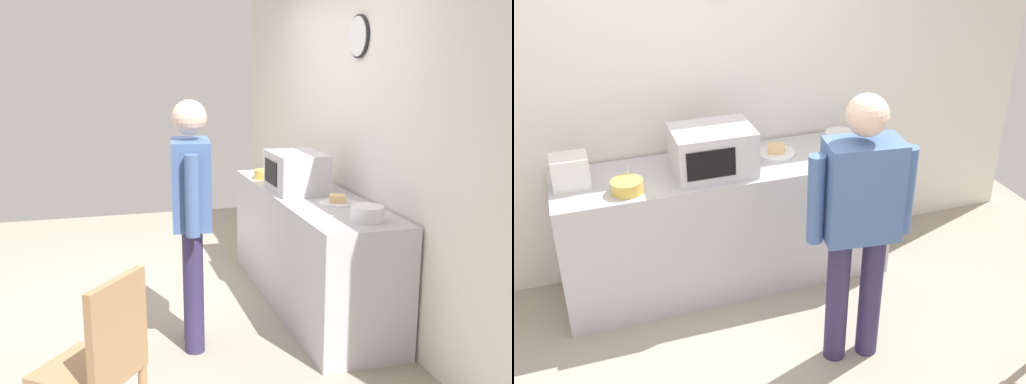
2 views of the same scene
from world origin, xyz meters
The scene contains 10 objects.
back_wall centered at (0.00, 1.60, 1.30)m, with size 5.40×0.13×2.60m.
kitchen_counter centered at (0.23, 1.22, 0.44)m, with size 2.20×0.62×0.88m, color #B7B7BC.
microwave centered at (0.14, 1.14, 1.03)m, with size 0.50×0.39×0.30m.
sandwich_plate centered at (0.61, 1.28, 0.90)m, with size 0.26×0.26×0.07m.
salad_bowl centered at (-0.42, 1.05, 0.92)m, with size 0.19×0.19×0.08m, color gold.
cereal_bowl centered at (1.08, 1.28, 0.93)m, with size 0.21×0.21×0.09m, color white.
toaster centered at (-0.72, 1.24, 0.98)m, with size 0.22×0.18×0.20m, color silver.
fork_utensil centered at (0.94, 1.04, 0.89)m, with size 0.17×0.02×0.01m, color silver.
spoon_utensil centered at (-0.37, 1.33, 0.89)m, with size 0.17×0.02×0.01m, color silver.
person_standing centered at (0.70, 0.23, 0.95)m, with size 0.59×0.29×1.63m.
Camera 2 is at (-0.73, -2.37, 2.64)m, focal length 44.34 mm.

